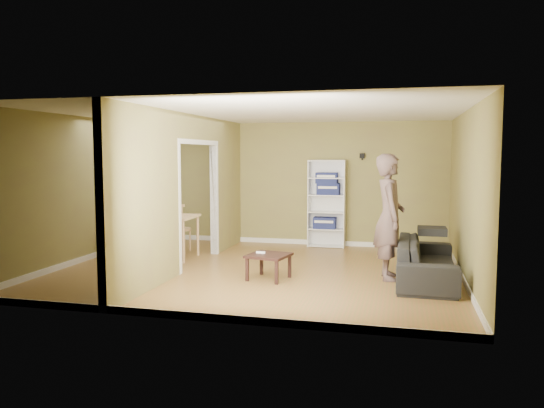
# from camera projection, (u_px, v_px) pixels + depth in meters

# --- Properties ---
(room_shell) EXTENTS (6.50, 6.50, 6.50)m
(room_shell) POSITION_uv_depth(u_px,v_px,m) (257.00, 193.00, 8.70)
(room_shell) COLOR brown
(room_shell) RESTS_ON ground
(partition) EXTENTS (0.22, 5.50, 2.60)m
(partition) POSITION_uv_depth(u_px,v_px,m) (189.00, 192.00, 8.98)
(partition) COLOR olive
(partition) RESTS_ON ground
(wall_speaker) EXTENTS (0.10, 0.10, 0.10)m
(wall_speaker) POSITION_uv_depth(u_px,v_px,m) (362.00, 156.00, 10.89)
(wall_speaker) COLOR black
(wall_speaker) RESTS_ON room_shell
(sofa) EXTENTS (2.20, 0.98, 0.83)m
(sofa) POSITION_uv_depth(u_px,v_px,m) (427.00, 254.00, 8.06)
(sofa) COLOR black
(sofa) RESTS_ON ground
(person) EXTENTS (0.92, 0.76, 2.28)m
(person) POSITION_uv_depth(u_px,v_px,m) (390.00, 206.00, 8.14)
(person) COLOR slate
(person) RESTS_ON ground
(bookshelf) EXTENTS (0.76, 0.33, 1.81)m
(bookshelf) POSITION_uv_depth(u_px,v_px,m) (327.00, 203.00, 11.06)
(bookshelf) COLOR white
(bookshelf) RESTS_ON ground
(paper_box_navy_a) EXTENTS (0.46, 0.30, 0.24)m
(paper_box_navy_a) POSITION_uv_depth(u_px,v_px,m) (325.00, 223.00, 11.06)
(paper_box_navy_a) COLOR navy
(paper_box_navy_a) RESTS_ON bookshelf
(paper_box_navy_b) EXTENTS (0.46, 0.30, 0.23)m
(paper_box_navy_b) POSITION_uv_depth(u_px,v_px,m) (328.00, 189.00, 10.98)
(paper_box_navy_b) COLOR navy
(paper_box_navy_b) RESTS_ON bookshelf
(paper_box_navy_c) EXTENTS (0.44, 0.29, 0.22)m
(paper_box_navy_c) POSITION_uv_depth(u_px,v_px,m) (327.00, 178.00, 10.97)
(paper_box_navy_c) COLOR navy
(paper_box_navy_c) RESTS_ON bookshelf
(coffee_table) EXTENTS (0.59, 0.59, 0.39)m
(coffee_table) POSITION_uv_depth(u_px,v_px,m) (269.00, 258.00, 8.18)
(coffee_table) COLOR black
(coffee_table) RESTS_ON ground
(game_controller) EXTENTS (0.14, 0.04, 0.03)m
(game_controller) POSITION_uv_depth(u_px,v_px,m) (261.00, 252.00, 8.25)
(game_controller) COLOR white
(game_controller) RESTS_ON coffee_table
(dining_table) EXTENTS (1.27, 0.85, 0.80)m
(dining_table) POSITION_uv_depth(u_px,v_px,m) (161.00, 220.00, 9.84)
(dining_table) COLOR #DFBF7D
(dining_table) RESTS_ON ground
(chair_left) EXTENTS (0.50, 0.50, 1.04)m
(chair_left) POSITION_uv_depth(u_px,v_px,m) (122.00, 229.00, 9.98)
(chair_left) COLOR tan
(chair_left) RESTS_ON ground
(chair_near) EXTENTS (0.50, 0.50, 1.05)m
(chair_near) POSITION_uv_depth(u_px,v_px,m) (154.00, 234.00, 9.32)
(chair_near) COLOR beige
(chair_near) RESTS_ON ground
(chair_far) EXTENTS (0.46, 0.46, 0.98)m
(chair_far) POSITION_uv_depth(u_px,v_px,m) (180.00, 228.00, 10.43)
(chair_far) COLOR tan
(chair_far) RESTS_ON ground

